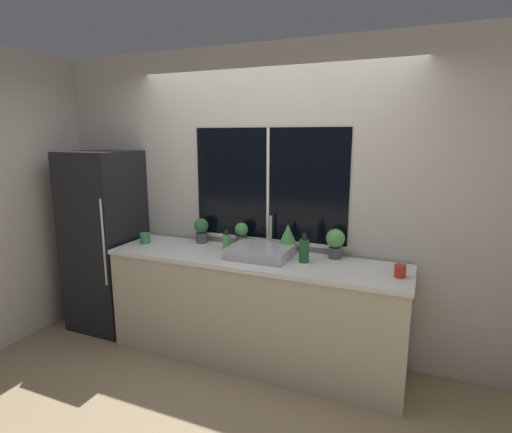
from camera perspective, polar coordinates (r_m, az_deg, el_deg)
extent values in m
plane|color=#937F60|center=(3.51, -2.52, -21.88)|extent=(14.00, 14.00, 0.00)
cube|color=#BCB7AD|center=(3.60, 1.95, 2.25)|extent=(8.00, 0.06, 2.70)
cube|color=black|center=(3.55, 1.76, 4.60)|extent=(1.43, 0.01, 0.99)
cube|color=silver|center=(3.54, 1.72, 4.59)|extent=(0.02, 0.01, 0.99)
cube|color=silver|center=(3.64, 1.67, -3.40)|extent=(1.49, 0.04, 0.03)
cube|color=#BCB7AD|center=(5.45, -17.27, 4.90)|extent=(0.06, 7.00, 2.70)
cube|color=#B2A893|center=(3.53, -0.40, -13.30)|extent=(2.52, 0.61, 0.89)
cube|color=silver|center=(3.36, -0.41, -6.11)|extent=(2.54, 0.64, 0.03)
cube|color=black|center=(4.29, -20.71, -3.26)|extent=(0.63, 0.61, 1.78)
cylinder|color=silver|center=(3.86, -20.95, -3.52)|extent=(0.02, 0.02, 0.80)
cube|color=#ADADB2|center=(3.36, 0.64, -5.03)|extent=(0.50, 0.41, 0.09)
cylinder|color=#B7B7BC|center=(3.58, 2.08, -4.49)|extent=(0.04, 0.04, 0.03)
cylinder|color=#B7B7BC|center=(3.54, 2.10, -2.10)|extent=(0.02, 0.02, 0.28)
cylinder|color=#4C4C51|center=(3.83, -7.77, -3.01)|extent=(0.11, 0.11, 0.10)
sphere|color=#2D6638|center=(3.80, -7.82, -1.31)|extent=(0.14, 0.14, 0.14)
cylinder|color=#4C4C51|center=(3.64, -2.08, -3.59)|extent=(0.11, 0.11, 0.11)
sphere|color=#478E4C|center=(3.61, -2.09, -1.84)|extent=(0.12, 0.12, 0.12)
cylinder|color=#4C4C51|center=(3.48, 4.55, -4.52)|extent=(0.10, 0.10, 0.08)
cone|color=#478E4C|center=(3.45, 4.58, -2.51)|extent=(0.15, 0.15, 0.17)
cylinder|color=#4C4C51|center=(3.38, 11.20, -5.11)|extent=(0.11, 0.11, 0.09)
sphere|color=#569951|center=(3.35, 11.28, -3.08)|extent=(0.15, 0.15, 0.15)
cylinder|color=#519E5B|center=(3.52, -4.22, -3.80)|extent=(0.07, 0.07, 0.15)
cylinder|color=black|center=(3.50, -4.25, -2.31)|extent=(0.03, 0.03, 0.04)
cylinder|color=#235128|center=(3.23, 6.87, -4.93)|extent=(0.08, 0.08, 0.18)
cylinder|color=black|center=(3.20, 6.92, -2.90)|extent=(0.04, 0.04, 0.05)
cylinder|color=#38844C|center=(3.91, -15.56, -2.99)|extent=(0.10, 0.10, 0.10)
cylinder|color=#B72D28|center=(3.07, 19.89, -7.32)|extent=(0.08, 0.08, 0.09)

